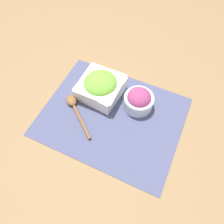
{
  "coord_description": "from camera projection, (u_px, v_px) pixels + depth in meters",
  "views": [
    {
      "loc": [
        0.18,
        -0.39,
        0.74
      ],
      "look_at": [
        0.0,
        0.0,
        0.03
      ],
      "focal_mm": 35.0,
      "sensor_mm": 36.0,
      "label": 1
    }
  ],
  "objects": [
    {
      "name": "lettuce_bowl",
      "position": [
        101.0,
        86.0,
        0.87
      ],
      "size": [
        0.17,
        0.17,
        0.1
      ],
      "color": "white",
      "rests_on": "placemat"
    },
    {
      "name": "ground_plane",
      "position": [
        112.0,
        117.0,
        0.85
      ],
      "size": [
        3.0,
        3.0,
        0.0
      ],
      "primitive_type": "plane",
      "color": "olive"
    },
    {
      "name": "onion_bowl",
      "position": [
        139.0,
        100.0,
        0.84
      ],
      "size": [
        0.12,
        0.12,
        0.08
      ],
      "color": "silver",
      "rests_on": "placemat"
    },
    {
      "name": "wooden_spoon",
      "position": [
        75.0,
        107.0,
        0.86
      ],
      "size": [
        0.18,
        0.15,
        0.02
      ],
      "color": "brown",
      "rests_on": "placemat"
    },
    {
      "name": "placemat",
      "position": [
        112.0,
        116.0,
        0.85
      ],
      "size": [
        0.53,
        0.42,
        0.0
      ],
      "color": "#474C70",
      "rests_on": "ground_plane"
    }
  ]
}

